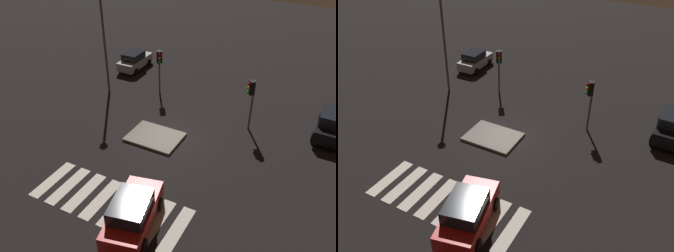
# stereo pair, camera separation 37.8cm
# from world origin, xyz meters

# --- Properties ---
(ground_plane) EXTENTS (80.00, 80.00, 0.00)m
(ground_plane) POSITION_xyz_m (0.00, 0.00, 0.00)
(ground_plane) COLOR black
(traffic_island) EXTENTS (3.57, 2.69, 0.18)m
(traffic_island) POSITION_xyz_m (-0.80, -0.39, 0.09)
(traffic_island) COLOR gray
(traffic_island) RESTS_ON ground
(car_silver) EXTENTS (1.83, 3.88, 1.68)m
(car_silver) POSITION_xyz_m (-8.09, 8.75, 0.83)
(car_silver) COLOR #9EA0A5
(car_silver) RESTS_ON ground
(car_red) EXTENTS (2.83, 4.72, 1.94)m
(car_red) POSITION_xyz_m (1.99, -7.55, 0.95)
(car_red) COLOR red
(car_red) RESTS_ON ground
(car_black) EXTENTS (2.19, 4.47, 1.92)m
(car_black) POSITION_xyz_m (9.74, 5.49, 0.94)
(car_black) COLOR black
(car_black) RESTS_ON ground
(traffic_light_north) EXTENTS (0.53, 0.54, 3.75)m
(traffic_light_north) POSITION_xyz_m (4.38, 3.58, 2.84)
(traffic_light_north) COLOR #47474C
(traffic_light_north) RESTS_ON ground
(traffic_light_west) EXTENTS (0.54, 0.53, 3.71)m
(traffic_light_west) POSITION_xyz_m (-3.61, 5.45, 2.81)
(traffic_light_west) COLOR #47474C
(traffic_light_west) RESTS_ON ground
(street_lamp) EXTENTS (0.56, 0.56, 8.59)m
(street_lamp) POSITION_xyz_m (-7.53, 3.78, 5.77)
(street_lamp) COLOR #47474C
(street_lamp) RESTS_ON ground
(crosswalk_near) EXTENTS (8.75, 3.20, 0.02)m
(crosswalk_near) POSITION_xyz_m (0.00, -6.79, 0.01)
(crosswalk_near) COLOR silver
(crosswalk_near) RESTS_ON ground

